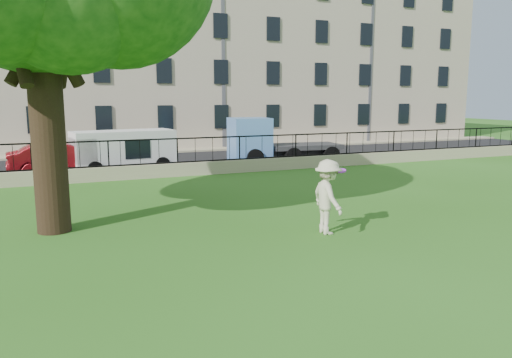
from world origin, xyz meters
name	(u,v)px	position (x,y,z in m)	size (l,w,h in m)	color
ground	(307,250)	(0.00, 0.00, 0.00)	(120.00, 120.00, 0.00)	#2A5F16
retaining_wall	(178,170)	(0.00, 12.00, 0.30)	(50.00, 0.40, 0.60)	tan
iron_railing	(177,151)	(0.00, 12.00, 1.15)	(50.00, 0.05, 1.13)	black
street	(156,163)	(0.00, 16.70, 0.01)	(60.00, 9.00, 0.01)	black
sidewalk	(139,153)	(0.00, 21.90, 0.06)	(60.00, 1.40, 0.12)	tan
building_row	(120,49)	(0.00, 27.57, 6.92)	(56.40, 10.40, 13.80)	#C0B198
man	(328,197)	(1.19, 1.07, 0.98)	(1.26, 0.73, 1.96)	beige
frisbee	(341,171)	(1.78, 1.38, 1.60)	(0.27, 0.27, 0.03)	#B429EB
red_sedan	(62,159)	(-4.78, 14.40, 0.76)	(1.62, 4.63, 1.53)	maroon
white_van	(124,151)	(-2.00, 14.40, 0.98)	(4.68, 1.83, 1.97)	white
blue_truck	(283,140)	(6.50, 14.40, 1.22)	(5.84, 2.07, 2.45)	#5D90DB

